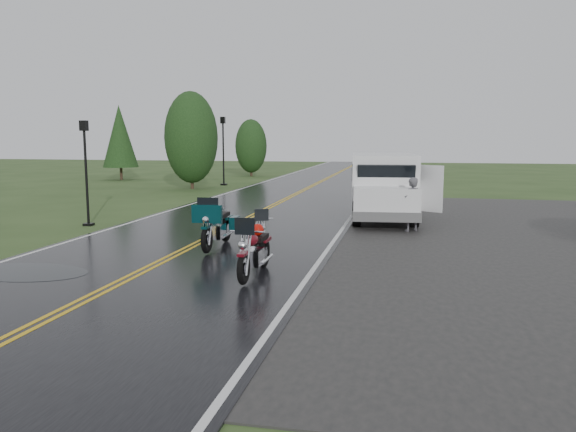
{
  "coord_description": "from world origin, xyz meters",
  "views": [
    {
      "loc": [
        5.84,
        -12.4,
        3.05
      ],
      "look_at": [
        2.8,
        2.0,
        1.0
      ],
      "focal_mm": 35.0,
      "sensor_mm": 36.0,
      "label": 1
    }
  ],
  "objects": [
    {
      "name": "motorcycle_red",
      "position": [
        2.63,
        -1.62,
        0.68
      ],
      "size": [
        0.84,
        2.3,
        1.36
      ],
      "primitive_type": null,
      "rotation": [
        0.0,
        0.0,
        0.0
      ],
      "color": "#5A0A13",
      "rests_on": "ground"
    },
    {
      "name": "lamp_post_near_left",
      "position": [
        -5.03,
        5.18,
        1.84
      ],
      "size": [
        0.32,
        0.32,
        3.69
      ],
      "primitive_type": null,
      "color": "black",
      "rests_on": "ground"
    },
    {
      "name": "motorcycle_silver",
      "position": [
        2.27,
        1.29,
        0.59
      ],
      "size": [
        1.41,
        2.12,
        1.18
      ],
      "primitive_type": null,
      "rotation": [
        0.0,
        0.0,
        0.38
      ],
      "color": "#999DA0",
      "rests_on": "ground"
    },
    {
      "name": "pine_left_far",
      "position": [
        -14.75,
        25.54,
        2.65
      ],
      "size": [
        2.55,
        2.55,
        5.31
      ],
      "primitive_type": null,
      "color": "#1E3D19",
      "rests_on": "ground"
    },
    {
      "name": "road",
      "position": [
        0.0,
        10.0,
        0.02
      ],
      "size": [
        8.0,
        100.0,
        0.04
      ],
      "primitive_type": "cube",
      "color": "black",
      "rests_on": "ground"
    },
    {
      "name": "ground",
      "position": [
        0.0,
        0.0,
        0.0
      ],
      "size": [
        120.0,
        120.0,
        0.0
      ],
      "primitive_type": "plane",
      "color": "#2D471E",
      "rests_on": "ground"
    },
    {
      "name": "person_at_van",
      "position": [
        6.03,
        6.13,
        0.88
      ],
      "size": [
        0.76,
        0.74,
        1.76
      ],
      "primitive_type": "imported",
      "rotation": [
        0.0,
        0.0,
        3.87
      ],
      "color": "#525056",
      "rests_on": "ground"
    },
    {
      "name": "van_white",
      "position": [
        4.21,
        6.81,
        1.25
      ],
      "size": [
        2.93,
        6.56,
        2.51
      ],
      "primitive_type": null,
      "rotation": [
        0.0,
        0.0,
        0.08
      ],
      "color": "white",
      "rests_on": "ground"
    },
    {
      "name": "lamp_post_far_left",
      "position": [
        -5.79,
        22.43,
        2.23
      ],
      "size": [
        0.38,
        0.38,
        4.45
      ],
      "primitive_type": null,
      "color": "black",
      "rests_on": "ground"
    },
    {
      "name": "motorcycle_teal",
      "position": [
        0.8,
        1.22,
        0.73
      ],
      "size": [
        1.0,
        2.51,
        1.46
      ],
      "primitive_type": null,
      "rotation": [
        0.0,
        0.0,
        0.04
      ],
      "color": "#042D31",
      "rests_on": "ground"
    },
    {
      "name": "tree_left_far",
      "position": [
        -6.44,
        31.4,
        1.95
      ],
      "size": [
        2.53,
        2.53,
        3.89
      ],
      "primitive_type": null,
      "color": "#1E3D19",
      "rests_on": "ground"
    },
    {
      "name": "tree_left_mid",
      "position": [
        -6.84,
        19.55,
        2.49
      ],
      "size": [
        3.18,
        3.18,
        4.98
      ],
      "primitive_type": null,
      "color": "#1E3D19",
      "rests_on": "ground"
    }
  ]
}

